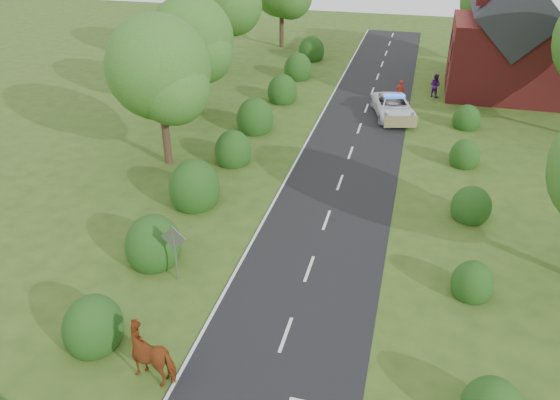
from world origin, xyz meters
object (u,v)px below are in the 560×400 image
(police_van, at_px, (393,107))
(pedestrian_purple, at_px, (435,85))
(road_sign, at_px, (174,245))
(cow, at_px, (155,355))
(pedestrian_red, at_px, (400,91))

(police_van, relative_size, pedestrian_purple, 3.18)
(road_sign, bearing_deg, cow, -73.99)
(cow, bearing_deg, pedestrian_purple, 171.50)
(road_sign, xyz_separation_m, police_van, (6.95, 20.73, -0.93))
(cow, relative_size, pedestrian_red, 1.29)
(road_sign, height_order, pedestrian_purple, road_sign)
(police_van, height_order, pedestrian_purple, pedestrian_purple)
(police_van, bearing_deg, road_sign, -123.69)
(cow, xyz_separation_m, police_van, (5.59, 25.46, -0.05))
(cow, height_order, pedestrian_red, pedestrian_red)
(road_sign, relative_size, pedestrian_purple, 1.42)
(police_van, relative_size, pedestrian_red, 3.37)
(road_sign, bearing_deg, pedestrian_red, 73.31)
(cow, bearing_deg, road_sign, -157.31)
(police_van, distance_m, pedestrian_purple, 5.82)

